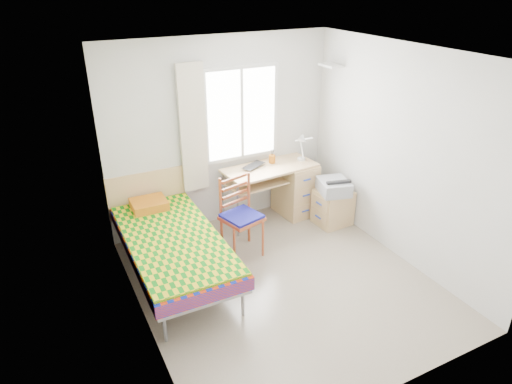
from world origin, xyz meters
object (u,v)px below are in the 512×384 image
(bed, at_px, (171,240))
(cabinet, at_px, (333,207))
(printer, at_px, (334,186))
(chair, at_px, (240,211))
(desk, at_px, (291,186))

(bed, distance_m, cabinet, 2.43)
(bed, distance_m, printer, 2.39)
(chair, bearing_deg, bed, 169.92)
(desk, bearing_deg, printer, -63.51)
(desk, distance_m, printer, 0.69)
(bed, xyz_separation_m, chair, (0.94, 0.08, 0.11))
(cabinet, bearing_deg, desk, 122.69)
(chair, height_order, cabinet, chair)
(desk, xyz_separation_m, printer, (0.35, -0.57, 0.16))
(bed, height_order, cabinet, bed)
(chair, xyz_separation_m, printer, (1.44, 0.01, 0.04))
(chair, xyz_separation_m, cabinet, (1.48, 0.05, -0.31))
(bed, height_order, printer, bed)
(bed, distance_m, chair, 0.95)
(bed, xyz_separation_m, cabinet, (2.42, 0.13, -0.20))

